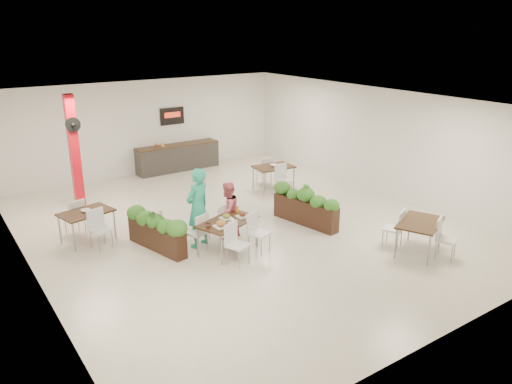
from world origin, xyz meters
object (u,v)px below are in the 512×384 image
(service_counter, at_px, (178,157))
(side_table_c, at_px, (420,227))
(diner_man, at_px, (198,208))
(diner_woman, at_px, (228,211))
(planter_right, at_px, (306,205))
(side_table_a, at_px, (86,216))
(planter_left, at_px, (156,229))
(main_table, at_px, (228,226))
(red_column, at_px, (74,151))
(side_table_b, at_px, (274,170))

(service_counter, height_order, side_table_c, service_counter)
(diner_man, bearing_deg, diner_woman, 160.10)
(planter_right, bearing_deg, side_table_c, -70.02)
(side_table_a, relative_size, side_table_c, 1.01)
(planter_left, relative_size, side_table_a, 1.12)
(planter_left, bearing_deg, side_table_c, -36.13)
(planter_right, bearing_deg, side_table_a, 157.10)
(main_table, xyz_separation_m, diner_man, (-0.39, 0.66, 0.31))
(planter_left, xyz_separation_m, side_table_a, (-1.18, 1.37, 0.12))
(red_column, bearing_deg, side_table_b, -18.19)
(main_table, relative_size, diner_man, 1.02)
(main_table, relative_size, planter_right, 0.96)
(service_counter, bearing_deg, side_table_b, -67.51)
(service_counter, relative_size, diner_man, 1.59)
(red_column, relative_size, service_counter, 1.07)
(red_column, xyz_separation_m, main_table, (1.93, -4.93, -1.01))
(red_column, height_order, diner_woman, red_column)
(planter_left, height_order, side_table_b, planter_left)
(side_table_c, bearing_deg, planter_right, 85.63)
(main_table, xyz_separation_m, side_table_c, (3.56, -2.50, -0.01))
(service_counter, xyz_separation_m, side_table_c, (1.49, -9.29, 0.14))
(diner_man, relative_size, side_table_b, 1.15)
(planter_right, distance_m, side_table_b, 3.02)
(side_table_c, bearing_deg, diner_woman, 110.59)
(red_column, xyz_separation_m, diner_man, (1.54, -4.27, -0.70))
(main_table, height_order, planter_left, planter_left)
(service_counter, xyz_separation_m, main_table, (-2.07, -6.79, 0.14))
(main_table, height_order, diner_woman, diner_woman)
(red_column, bearing_deg, service_counter, 25.00)
(planter_left, distance_m, planter_right, 3.90)
(planter_left, height_order, planter_right, planter_right)
(main_table, distance_m, diner_man, 0.83)
(diner_woman, relative_size, planter_right, 0.70)
(service_counter, xyz_separation_m, side_table_a, (-4.53, -4.39, 0.14))
(diner_man, relative_size, planter_left, 1.01)
(diner_man, height_order, planter_right, diner_man)
(side_table_b, xyz_separation_m, side_table_c, (-0.04, -5.61, -0.00))
(planter_right, bearing_deg, planter_left, 168.97)
(side_table_a, bearing_deg, diner_man, -53.44)
(red_column, distance_m, side_table_a, 2.77)
(diner_man, height_order, side_table_a, diner_man)
(red_column, xyz_separation_m, diner_woman, (2.34, -4.27, -0.93))
(side_table_a, distance_m, side_table_c, 7.76)
(side_table_a, bearing_deg, service_counter, 30.84)
(planter_right, bearing_deg, diner_man, 172.90)
(diner_man, relative_size, side_table_a, 1.13)
(side_table_a, xyz_separation_m, side_table_c, (6.02, -4.90, 0.00))
(main_table, xyz_separation_m, planter_right, (2.54, 0.29, -0.13))
(service_counter, relative_size, main_table, 1.55)
(planter_left, height_order, side_table_c, planter_left)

